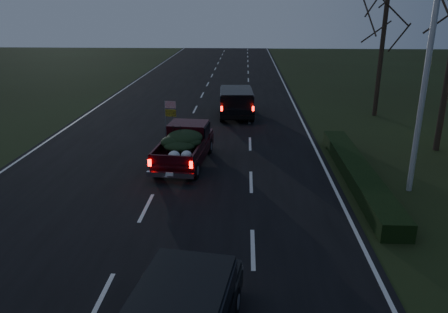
# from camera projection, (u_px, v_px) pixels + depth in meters

# --- Properties ---
(ground) EXTENTS (120.00, 120.00, 0.00)m
(ground) POSITION_uv_depth(u_px,v_px,m) (146.00, 208.00, 14.89)
(ground) COLOR black
(ground) RESTS_ON ground
(road_asphalt) EXTENTS (14.00, 120.00, 0.02)m
(road_asphalt) POSITION_uv_depth(u_px,v_px,m) (146.00, 208.00, 14.89)
(road_asphalt) COLOR black
(road_asphalt) RESTS_ON ground
(hedge_row) EXTENTS (1.00, 10.00, 0.60)m
(hedge_row) POSITION_uv_depth(u_px,v_px,m) (357.00, 172.00, 17.27)
(hedge_row) COLOR black
(hedge_row) RESTS_ON ground
(light_pole) EXTENTS (0.50, 0.90, 9.16)m
(light_pole) POSITION_uv_depth(u_px,v_px,m) (431.00, 39.00, 14.56)
(light_pole) COLOR silver
(light_pole) RESTS_ON ground
(bare_tree_far) EXTENTS (3.60, 3.60, 7.00)m
(bare_tree_far) POSITION_uv_depth(u_px,v_px,m) (384.00, 29.00, 25.88)
(bare_tree_far) COLOR black
(bare_tree_far) RESTS_ON ground
(pickup_truck) EXTENTS (2.20, 4.82, 2.46)m
(pickup_truck) POSITION_uv_depth(u_px,v_px,m) (185.00, 143.00, 18.85)
(pickup_truck) COLOR black
(pickup_truck) RESTS_ON ground
(lead_suv) EXTENTS (2.24, 4.88, 1.37)m
(lead_suv) POSITION_uv_depth(u_px,v_px,m) (236.00, 100.00, 26.98)
(lead_suv) COLOR black
(lead_suv) RESTS_ON ground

